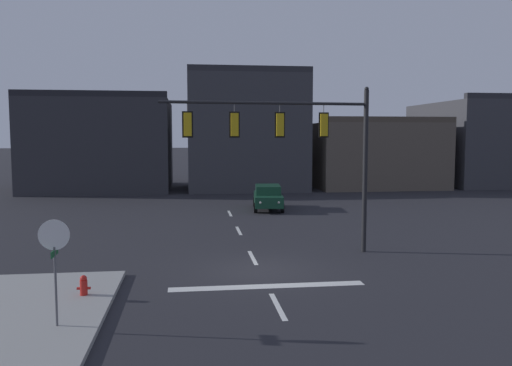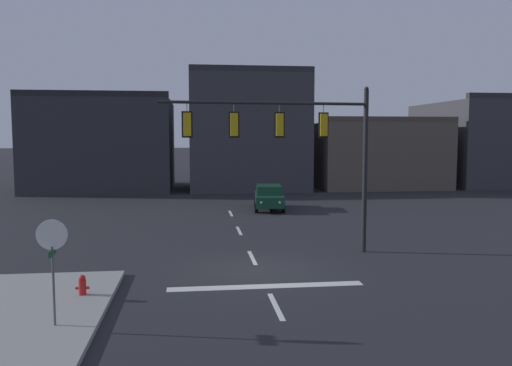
% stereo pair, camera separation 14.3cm
% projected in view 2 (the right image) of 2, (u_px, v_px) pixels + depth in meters
% --- Properties ---
extents(ground_plane, '(400.00, 400.00, 0.00)m').
position_uv_depth(ground_plane, '(258.00, 271.00, 18.79)').
color(ground_plane, '#232328').
extents(sidewalk_near_corner, '(5.00, 8.00, 0.15)m').
position_uv_depth(sidewalk_near_corner, '(11.00, 314.00, 13.96)').
color(sidewalk_near_corner, gray).
rests_on(sidewalk_near_corner, ground).
extents(stop_bar_paint, '(6.40, 0.50, 0.01)m').
position_uv_depth(stop_bar_paint, '(266.00, 286.00, 16.81)').
color(stop_bar_paint, silver).
rests_on(stop_bar_paint, ground).
extents(lane_centreline, '(0.16, 26.40, 0.01)m').
position_uv_depth(lane_centreline, '(252.00, 258.00, 20.77)').
color(lane_centreline, silver).
rests_on(lane_centreline, ground).
extents(signal_mast_near_side, '(8.52, 0.69, 6.90)m').
position_uv_depth(signal_mast_near_side, '(296.00, 138.00, 20.88)').
color(signal_mast_near_side, black).
rests_on(signal_mast_near_side, ground).
extents(stop_sign, '(0.76, 0.64, 2.83)m').
position_uv_depth(stop_sign, '(52.00, 247.00, 12.78)').
color(stop_sign, '#56565B').
rests_on(stop_sign, ground).
extents(car_lot_nearside, '(2.28, 4.59, 1.61)m').
position_uv_depth(car_lot_nearside, '(269.00, 197.00, 34.35)').
color(car_lot_nearside, '#143D28').
rests_on(car_lot_nearside, ground).
extents(fire_hydrant, '(0.40, 0.30, 0.75)m').
position_uv_depth(fire_hydrant, '(82.00, 289.00, 15.44)').
color(fire_hydrant, red).
rests_on(fire_hydrant, ground).
extents(building_row, '(61.93, 12.99, 10.73)m').
position_uv_depth(building_row, '(350.00, 145.00, 50.08)').
color(building_row, '#2D2D33').
rests_on(building_row, ground).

